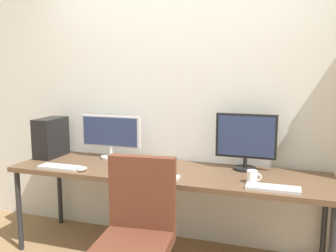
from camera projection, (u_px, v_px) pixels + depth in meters
wall_back at (181, 96)px, 3.27m from camera, size 4.95×0.10×2.60m
desk at (166, 176)px, 2.97m from camera, size 2.55×0.68×0.74m
office_chair at (137, 252)px, 2.33m from camera, size 0.52×0.52×0.99m
monitor_left at (111, 134)px, 3.31m from camera, size 0.57×0.18×0.39m
monitor_right at (246, 139)px, 2.93m from camera, size 0.48×0.18×0.45m
pc_tower at (51, 137)px, 3.39m from camera, size 0.17×0.34×0.36m
keyboard_left at (60, 167)px, 3.01m from camera, size 0.35×0.13×0.02m
keyboard_center at (156, 177)px, 2.74m from camera, size 0.34×0.13×0.02m
keyboard_right at (273, 188)px, 2.48m from camera, size 0.36×0.13×0.02m
computer_mouse at (83, 169)px, 2.93m from camera, size 0.06×0.10×0.03m
coffee_mug at (252, 177)px, 2.62m from camera, size 0.11×0.08×0.09m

